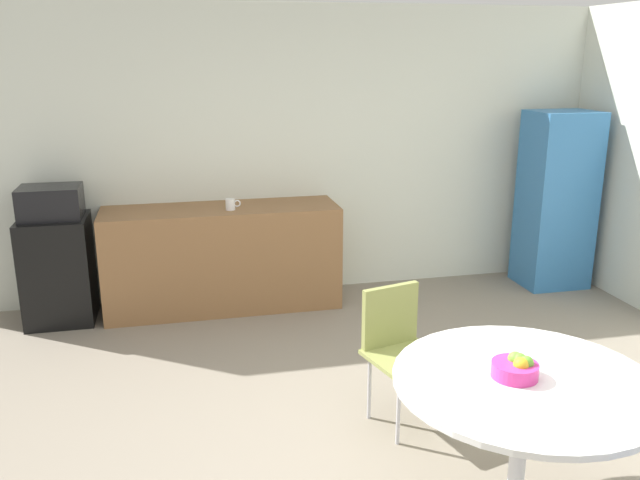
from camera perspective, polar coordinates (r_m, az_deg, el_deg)
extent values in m
plane|color=gray|center=(3.75, 5.23, -19.63)|extent=(6.00, 6.00, 0.00)
cube|color=silver|center=(6.04, -3.31, 7.54)|extent=(6.00, 0.10, 2.60)
cube|color=brown|center=(5.81, -8.44, -1.53)|extent=(2.02, 0.60, 0.90)
cube|color=black|center=(5.88, -21.74, -2.40)|extent=(0.54, 0.54, 0.88)
cube|color=black|center=(5.74, -22.32, 3.04)|extent=(0.48, 0.38, 0.26)
cube|color=#3372B2|center=(6.63, 19.79, 3.27)|extent=(0.60, 0.50, 1.67)
cylinder|color=silver|center=(3.39, 16.85, -16.71)|extent=(0.08, 0.08, 0.71)
cylinder|color=white|center=(3.23, 17.34, -11.61)|extent=(1.21, 1.21, 0.03)
cylinder|color=silver|center=(4.06, 10.60, -13.31)|extent=(0.02, 0.02, 0.42)
cylinder|color=silver|center=(3.89, 6.81, -14.49)|extent=(0.02, 0.02, 0.42)
cylinder|color=silver|center=(4.28, 7.97, -11.57)|extent=(0.02, 0.02, 0.42)
cylinder|color=silver|center=(4.12, 4.30, -12.58)|extent=(0.02, 0.02, 0.42)
cube|color=#8C934C|center=(3.98, 7.54, -10.12)|extent=(0.51, 0.51, 0.03)
cube|color=#8C934C|center=(4.04, 6.10, -6.52)|extent=(0.38, 0.13, 0.38)
cylinder|color=#D8338C|center=(3.20, 16.52, -10.75)|extent=(0.21, 0.21, 0.07)
sphere|color=#66B233|center=(3.19, 17.43, -10.14)|extent=(0.07, 0.07, 0.07)
sphere|color=#66B233|center=(3.22, 16.58, -9.85)|extent=(0.07, 0.07, 0.07)
sphere|color=yellow|center=(3.17, 17.03, -10.31)|extent=(0.07, 0.07, 0.07)
sphere|color=#66B233|center=(3.21, 16.89, -9.94)|extent=(0.07, 0.07, 0.07)
cylinder|color=white|center=(5.60, -7.78, 3.08)|extent=(0.08, 0.08, 0.09)
torus|color=white|center=(5.60, -7.19, 3.16)|extent=(0.06, 0.01, 0.06)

